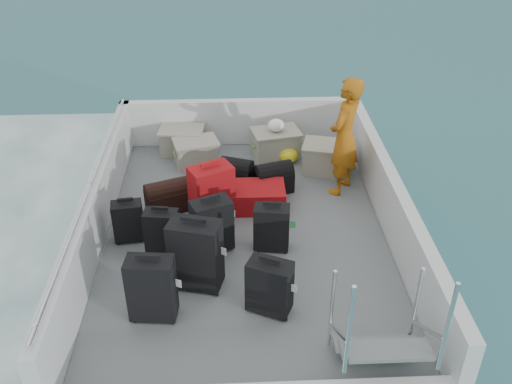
% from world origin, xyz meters
% --- Properties ---
extents(ground, '(160.00, 160.00, 0.00)m').
position_xyz_m(ground, '(0.00, 0.00, 0.00)').
color(ground, '#174B51').
rests_on(ground, ground).
extents(ferry_hull, '(3.60, 5.00, 0.60)m').
position_xyz_m(ferry_hull, '(0.00, 0.00, 0.30)').
color(ferry_hull, silver).
rests_on(ferry_hull, ground).
extents(deck, '(3.30, 4.70, 0.02)m').
position_xyz_m(deck, '(0.00, 0.00, 0.61)').
color(deck, slate).
rests_on(deck, ferry_hull).
extents(deck_fittings, '(3.60, 5.00, 0.90)m').
position_xyz_m(deck_fittings, '(0.35, -0.32, 0.99)').
color(deck_fittings, silver).
rests_on(deck_fittings, deck).
extents(suitcase_0, '(0.47, 0.30, 0.70)m').
position_xyz_m(suitcase_0, '(-0.94, -1.34, 0.97)').
color(suitcase_0, black).
rests_on(suitcase_0, deck).
extents(suitcase_1, '(0.40, 0.26, 0.56)m').
position_xyz_m(suitcase_1, '(-0.94, -0.32, 0.90)').
color(suitcase_1, black).
rests_on(suitcase_1, deck).
extents(suitcase_2, '(0.37, 0.25, 0.51)m').
position_xyz_m(suitcase_2, '(-1.36, -0.05, 0.87)').
color(suitcase_2, black).
rests_on(suitcase_2, deck).
extents(suitcase_3, '(0.58, 0.43, 0.79)m').
position_xyz_m(suitcase_3, '(-0.54, -0.88, 1.01)').
color(suitcase_3, black).
rests_on(suitcase_3, deck).
extents(suitcase_4, '(0.51, 0.41, 0.65)m').
position_xyz_m(suitcase_4, '(-0.39, -0.28, 0.95)').
color(suitcase_4, black).
rests_on(suitcase_4, deck).
extents(suitcase_5, '(0.59, 0.50, 0.70)m').
position_xyz_m(suitcase_5, '(-0.40, 0.40, 0.97)').
color(suitcase_5, maroon).
rests_on(suitcase_5, deck).
extents(suitcase_6, '(0.49, 0.41, 0.59)m').
position_xyz_m(suitcase_6, '(0.20, -1.30, 0.92)').
color(suitcase_6, black).
rests_on(suitcase_6, deck).
extents(suitcase_7, '(0.42, 0.28, 0.56)m').
position_xyz_m(suitcase_7, '(0.29, -0.28, 0.90)').
color(suitcase_7, black).
rests_on(suitcase_7, deck).
extents(suitcase_8, '(0.75, 0.50, 0.29)m').
position_xyz_m(suitcase_8, '(0.14, 0.59, 0.77)').
color(suitcase_8, maroon).
rests_on(suitcase_8, deck).
extents(duffel_0, '(0.65, 0.49, 0.32)m').
position_xyz_m(duffel_0, '(-0.95, 0.58, 0.78)').
color(duffel_0, black).
rests_on(duffel_0, deck).
extents(duffel_1, '(0.50, 0.43, 0.32)m').
position_xyz_m(duffel_1, '(-0.09, 1.11, 0.78)').
color(duffel_1, black).
rests_on(duffel_1, deck).
extents(duffel_2, '(0.55, 0.43, 0.32)m').
position_xyz_m(duffel_2, '(0.41, 0.97, 0.78)').
color(duffel_2, black).
rests_on(duffel_2, deck).
extents(crate_0, '(0.65, 0.48, 0.37)m').
position_xyz_m(crate_0, '(-0.88, 2.13, 0.80)').
color(crate_0, gray).
rests_on(crate_0, deck).
extents(crate_1, '(0.67, 0.54, 0.35)m').
position_xyz_m(crate_1, '(-0.66, 1.75, 0.80)').
color(crate_1, gray).
rests_on(crate_1, deck).
extents(crate_2, '(0.72, 0.57, 0.39)m').
position_xyz_m(crate_2, '(0.50, 1.94, 0.81)').
color(crate_2, gray).
rests_on(crate_2, deck).
extents(crate_3, '(0.74, 0.60, 0.39)m').
position_xyz_m(crate_3, '(1.20, 1.47, 0.82)').
color(crate_3, gray).
rests_on(crate_3, deck).
extents(yellow_bag, '(0.28, 0.26, 0.22)m').
position_xyz_m(yellow_bag, '(0.67, 1.75, 0.73)').
color(yellow_bag, yellow).
rests_on(yellow_bag, deck).
extents(white_bag, '(0.24, 0.24, 0.18)m').
position_xyz_m(white_bag, '(0.50, 1.94, 1.10)').
color(white_bag, white).
rests_on(white_bag, crate_2).
extents(passenger, '(0.64, 0.70, 1.59)m').
position_xyz_m(passenger, '(1.30, 0.96, 1.41)').
color(passenger, orange).
rests_on(passenger, deck).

